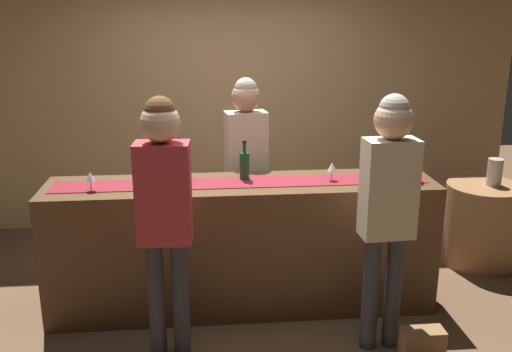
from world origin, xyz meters
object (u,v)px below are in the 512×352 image
Objects in this scene: wine_bottle_amber at (377,162)px; customer_sipping at (388,196)px; customer_browsing at (164,201)px; wine_bottle_clear at (412,165)px; wine_glass_mid_counter at (332,167)px; wine_glass_near_customer at (90,177)px; handbag at (422,344)px; bartender at (246,156)px; wine_bottle_green at (244,165)px; vase_on_side_table at (495,172)px; round_side_table at (482,224)px.

wine_bottle_amber is 0.76m from customer_sipping.
customer_sipping is 1.43m from customer_browsing.
wine_bottle_clear is (0.23, -0.13, 0.00)m from wine_bottle_amber.
wine_glass_mid_counter is 0.08× the size of customer_sipping.
wine_glass_near_customer and wine_glass_mid_counter have the same top height.
wine_bottle_clear reaches higher than handbag.
wine_glass_near_customer is 2.54m from handbag.
handbag is (0.08, -0.94, -1.01)m from wine_bottle_amber.
bartender is at bearing 120.04° from customer_sipping.
wine_bottle_amber is 2.10× the size of wine_glass_mid_counter.
wine_bottle_green is at bearing -179.54° from wine_bottle_amber.
vase_on_side_table is (2.82, 1.21, -0.24)m from customer_browsing.
round_side_table is at bearing 39.87° from customer_sipping.
customer_browsing is 3.10m from round_side_table.
wine_bottle_green is at bearing 171.49° from wine_glass_mid_counter.
customer_browsing is (-1.59, -0.71, -0.02)m from wine_bottle_amber.
wine_glass_mid_counter is 0.08× the size of customer_browsing.
wine_glass_mid_counter is 0.08× the size of bartender.
wine_bottle_amber is at bearing 95.05° from handbag.
customer_browsing is (-1.21, -0.61, -0.02)m from wine_glass_mid_counter.
bartender is 0.98× the size of customer_sipping.
vase_on_side_table is (1.23, 0.50, -0.26)m from wine_bottle_amber.
wine_bottle_clear reaches higher than vase_on_side_table.
bartender is at bearing 153.21° from wine_bottle_amber.
wine_bottle_green is 1.14m from customer_sipping.
round_side_table is (0.94, 0.63, -0.75)m from wine_bottle_clear.
wine_bottle_clear is at bearing -29.10° from wine_bottle_amber.
wine_glass_near_customer is 0.60× the size of vase_on_side_table.
wine_glass_mid_counter is at bearing -159.42° from vase_on_side_table.
bartender reaches higher than wine_bottle_amber.
handbag is at bearing -128.62° from vase_on_side_table.
wine_bottle_amber is at bearing 15.57° from wine_glass_mid_counter.
vase_on_side_table is at bearing -0.91° from round_side_table.
wine_bottle_amber is 1.09m from bartender.
wine_bottle_green is 0.66m from wine_glass_mid_counter.
vase_on_side_table is at bearing 12.65° from wine_bottle_green.
vase_on_side_table is (2.26, 0.51, -0.26)m from wine_bottle_green.
bartender reaches higher than wine_glass_near_customer.
handbag is (2.21, -0.75, -1.00)m from wine_glass_near_customer.
wine_bottle_green is at bearing 75.90° from bartender.
bartender reaches higher than wine_bottle_green.
bartender is 7.15× the size of vase_on_side_table.
customer_browsing reaches higher than wine_glass_near_customer.
customer_browsing is at bearing -156.74° from vase_on_side_table.
wine_glass_mid_counter reaches higher than vase_on_side_table.
wine_bottle_clear reaches higher than wine_glass_near_customer.
wine_bottle_amber is 1.48m from round_side_table.
wine_glass_mid_counter is 1.74m from vase_on_side_table.
handbag is at bearing -4.56° from customer_browsing.
wine_bottle_green is at bearing 136.22° from customer_sipping.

